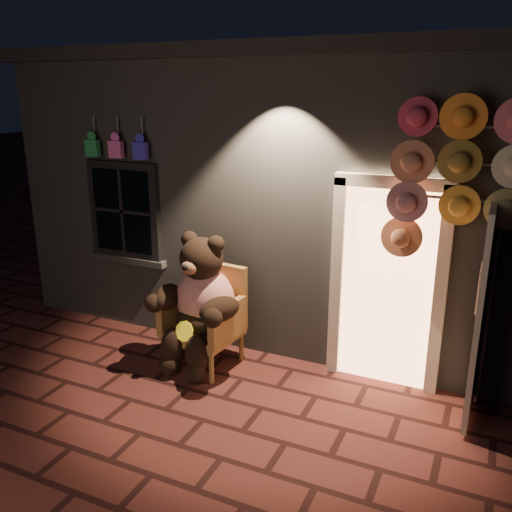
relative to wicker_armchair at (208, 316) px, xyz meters
The scene contains 5 objects.
ground 1.30m from the wicker_armchair, 63.31° to the right, with size 60.00×60.00×0.00m, color #542420.
shop_building 3.21m from the wicker_armchair, 79.83° to the left, with size 7.30×5.95×3.51m.
wicker_armchair is the anchor object (origin of this frame).
teddy_bear 0.25m from the wicker_armchair, 94.00° to the right, with size 1.10×0.90×1.51m.
hat_rack 3.14m from the wicker_armchair, ahead, with size 1.65×0.22×2.91m.
Camera 1 is at (2.30, -3.80, 2.99)m, focal length 38.00 mm.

